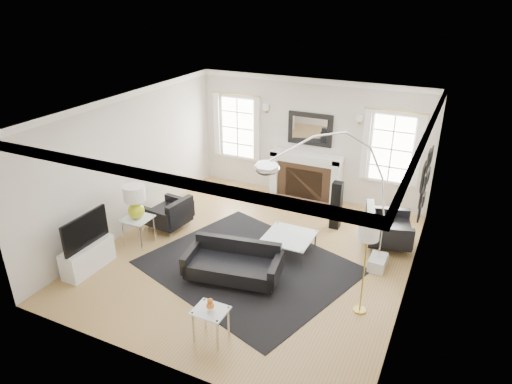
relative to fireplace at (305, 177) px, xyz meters
The scene contains 25 objects.
floor 2.84m from the fireplace, 90.00° to the right, with size 6.00×6.00×0.00m, color olive.
back_wall 0.88m from the fireplace, 90.00° to the left, with size 5.50×0.04×2.80m, color beige.
front_wall 5.85m from the fireplace, 90.00° to the right, with size 5.50×0.04×2.80m, color beige.
left_wall 4.01m from the fireplace, 134.58° to the right, with size 0.04×6.00×2.80m, color beige.
right_wall 4.01m from the fireplace, 45.42° to the right, with size 0.04×6.00×2.80m, color beige.
ceiling 3.59m from the fireplace, 90.00° to the right, with size 5.50×6.00×0.02m, color white.
crown_molding 3.55m from the fireplace, 90.00° to the right, with size 5.50×6.00×0.12m, color white.
fireplace is the anchor object (origin of this frame).
mantel_mirror 1.12m from the fireplace, 90.00° to the left, with size 1.05×0.07×0.75m.
window_left 2.07m from the fireplace, behind, with size 1.24×0.15×1.62m.
window_right 2.07m from the fireplace, ahead, with size 1.24×0.15×1.62m.
gallery_wall 3.26m from the fireplace, 28.83° to the right, with size 0.04×1.73×1.29m.
tv_unit 5.12m from the fireplace, 118.55° to the right, with size 0.35×1.00×1.09m.
area_rug 3.25m from the fireplace, 88.45° to the right, with size 3.39×2.83×0.01m, color black.
sofa 3.64m from the fireplace, 89.74° to the right, with size 1.73×1.01×0.53m.
armchair_left 3.30m from the fireplace, 127.80° to the right, with size 0.85×0.92×0.57m.
armchair_right 2.56m from the fireplace, 33.15° to the right, with size 1.05×1.13×0.64m.
coffee_table 2.57m from the fireplace, 76.96° to the right, with size 0.88×0.88×0.39m.
side_table_left 4.04m from the fireplace, 122.96° to the right, with size 0.51×0.51×0.56m.
nesting_table 5.11m from the fireplace, 85.15° to the right, with size 0.47×0.40×0.52m.
gourd_lamp 4.06m from the fireplace, 122.96° to the right, with size 0.42×0.42×0.67m.
orange_vase 5.11m from the fireplace, 85.15° to the right, with size 0.11×0.11×0.18m.
arc_floor_lamp 3.38m from the fireplace, 64.37° to the right, with size 1.92×1.78×2.72m.
stick_floor_lamp 4.27m from the fireplace, 58.33° to the right, with size 0.32×0.32×1.56m.
speaker_tower 1.54m from the fireplace, 45.86° to the right, with size 0.20×0.20×1.02m, color black.
Camera 1 is at (3.19, -6.63, 4.64)m, focal length 32.00 mm.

